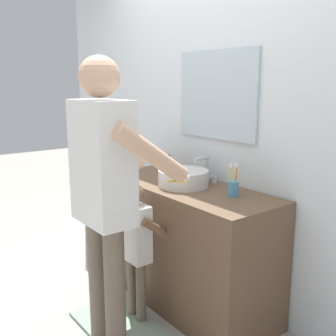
% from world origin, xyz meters
% --- Properties ---
extents(ground_plane, '(14.00, 14.00, 0.00)m').
position_xyz_m(ground_plane, '(0.00, 0.00, 0.00)').
color(ground_plane, '#9E998E').
extents(back_wall, '(4.40, 0.10, 2.70)m').
position_xyz_m(back_wall, '(0.00, 0.62, 1.35)').
color(back_wall, silver).
rests_on(back_wall, ground).
extents(vanity_cabinet, '(1.39, 0.54, 0.85)m').
position_xyz_m(vanity_cabinet, '(0.00, 0.30, 0.43)').
color(vanity_cabinet, brown).
rests_on(vanity_cabinet, ground).
extents(sink_basin, '(0.34, 0.34, 0.11)m').
position_xyz_m(sink_basin, '(0.00, 0.28, 0.91)').
color(sink_basin, silver).
rests_on(sink_basin, vanity_cabinet).
extents(faucet, '(0.18, 0.14, 0.18)m').
position_xyz_m(faucet, '(0.00, 0.49, 0.93)').
color(faucet, '#B7BABF').
rests_on(faucet, vanity_cabinet).
extents(toothbrush_cup, '(0.07, 0.07, 0.21)m').
position_xyz_m(toothbrush_cup, '(0.38, 0.37, 0.91)').
color(toothbrush_cup, '#4C8EB2').
rests_on(toothbrush_cup, vanity_cabinet).
extents(soap_bottle, '(0.06, 0.06, 0.16)m').
position_xyz_m(soap_bottle, '(-0.29, 0.38, 0.92)').
color(soap_bottle, '#B27FC6').
rests_on(soap_bottle, vanity_cabinet).
extents(bath_mat, '(0.64, 0.40, 0.02)m').
position_xyz_m(bath_mat, '(0.00, -0.25, 0.01)').
color(bath_mat, gray).
rests_on(bath_mat, ground).
extents(child_toddler, '(0.28, 0.28, 0.92)m').
position_xyz_m(child_toddler, '(0.00, -0.10, 0.55)').
color(child_toddler, '#6B5B4C').
rests_on(child_toddler, ground).
extents(adult_parent, '(0.52, 0.55, 1.68)m').
position_xyz_m(adult_parent, '(0.12, -0.37, 1.01)').
color(adult_parent, '#6B5B4C').
rests_on(adult_parent, ground).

